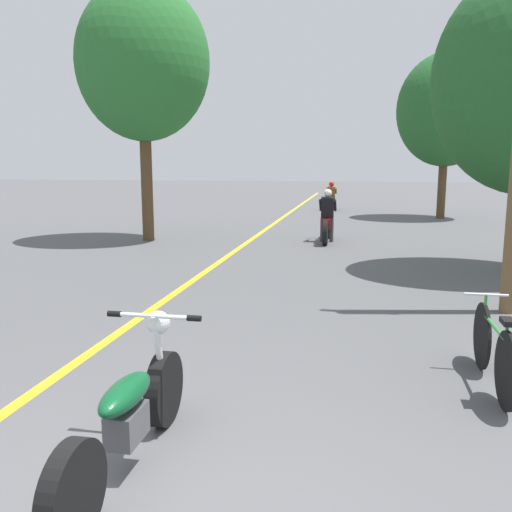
{
  "coord_description": "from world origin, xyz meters",
  "views": [
    {
      "loc": [
        1.34,
        -2.54,
        2.2
      ],
      "look_at": [
        -0.07,
        4.79,
        0.9
      ],
      "focal_mm": 38.0,
      "sensor_mm": 36.0,
      "label": 1
    }
  ],
  "objects_px": {
    "roadside_tree_left": "(143,63)",
    "bicycle_parked": "(493,349)",
    "motorcycle_rider_lead": "(327,222)",
    "motorcycle_foreground": "(129,415)",
    "roadside_tree_right_far": "(446,110)",
    "motorcycle_rider_far": "(331,199)"
  },
  "relations": [
    {
      "from": "motorcycle_foreground",
      "to": "motorcycle_rider_lead",
      "type": "bearing_deg",
      "value": 86.68
    },
    {
      "from": "motorcycle_rider_far",
      "to": "roadside_tree_right_far",
      "type": "bearing_deg",
      "value": -31.77
    },
    {
      "from": "roadside_tree_left",
      "to": "bicycle_parked",
      "type": "height_order",
      "value": "roadside_tree_left"
    },
    {
      "from": "bicycle_parked",
      "to": "motorcycle_rider_far",
      "type": "bearing_deg",
      "value": 97.67
    },
    {
      "from": "motorcycle_foreground",
      "to": "motorcycle_rider_lead",
      "type": "height_order",
      "value": "motorcycle_rider_lead"
    },
    {
      "from": "roadside_tree_right_far",
      "to": "roadside_tree_left",
      "type": "relative_size",
      "value": 0.91
    },
    {
      "from": "motorcycle_rider_far",
      "to": "motorcycle_foreground",
      "type": "bearing_deg",
      "value": -90.64
    },
    {
      "from": "motorcycle_rider_lead",
      "to": "bicycle_parked",
      "type": "relative_size",
      "value": 1.22
    },
    {
      "from": "roadside_tree_left",
      "to": "bicycle_parked",
      "type": "xyz_separation_m",
      "value": [
        7.23,
        -9.01,
        -4.45
      ]
    },
    {
      "from": "roadside_tree_left",
      "to": "bicycle_parked",
      "type": "relative_size",
      "value": 4.04
    },
    {
      "from": "motorcycle_foreground",
      "to": "bicycle_parked",
      "type": "distance_m",
      "value": 3.55
    },
    {
      "from": "roadside_tree_right_far",
      "to": "motorcycle_foreground",
      "type": "bearing_deg",
      "value": -103.87
    },
    {
      "from": "motorcycle_rider_far",
      "to": "bicycle_parked",
      "type": "relative_size",
      "value": 1.12
    },
    {
      "from": "motorcycle_rider_lead",
      "to": "roadside_tree_right_far",
      "type": "bearing_deg",
      "value": 61.17
    },
    {
      "from": "motorcycle_foreground",
      "to": "motorcycle_rider_far",
      "type": "xyz_separation_m",
      "value": [
        0.24,
        21.79,
        0.09
      ]
    },
    {
      "from": "roadside_tree_right_far",
      "to": "motorcycle_foreground",
      "type": "relative_size",
      "value": 2.99
    },
    {
      "from": "roadside_tree_left",
      "to": "bicycle_parked",
      "type": "distance_m",
      "value": 12.38
    },
    {
      "from": "roadside_tree_left",
      "to": "motorcycle_rider_far",
      "type": "relative_size",
      "value": 3.59
    },
    {
      "from": "roadside_tree_left",
      "to": "motorcycle_rider_lead",
      "type": "distance_m",
      "value": 6.63
    },
    {
      "from": "motorcycle_rider_lead",
      "to": "motorcycle_rider_far",
      "type": "relative_size",
      "value": 1.08
    },
    {
      "from": "roadside_tree_left",
      "to": "motorcycle_rider_far",
      "type": "bearing_deg",
      "value": 66.91
    },
    {
      "from": "motorcycle_foreground",
      "to": "roadside_tree_left",
      "type": "bearing_deg",
      "value": 111.38
    }
  ]
}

